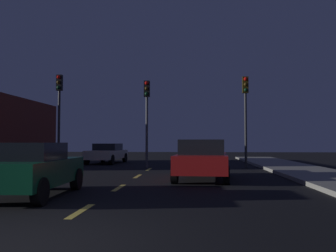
# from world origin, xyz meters

# --- Properties ---
(ground_plane) EXTENTS (80.00, 80.00, 0.00)m
(ground_plane) POSITION_xyz_m (0.00, 7.00, 0.00)
(ground_plane) COLOR black
(lane_stripe_second) EXTENTS (0.16, 1.60, 0.01)m
(lane_stripe_second) POSITION_xyz_m (0.00, 2.60, 0.00)
(lane_stripe_second) COLOR #EACC4C
(lane_stripe_second) RESTS_ON ground_plane
(lane_stripe_third) EXTENTS (0.16, 1.60, 0.01)m
(lane_stripe_third) POSITION_xyz_m (0.00, 6.40, 0.00)
(lane_stripe_third) COLOR #EACC4C
(lane_stripe_third) RESTS_ON ground_plane
(lane_stripe_fourth) EXTENTS (0.16, 1.60, 0.01)m
(lane_stripe_fourth) POSITION_xyz_m (0.00, 10.20, 0.00)
(lane_stripe_fourth) COLOR #EACC4C
(lane_stripe_fourth) RESTS_ON ground_plane
(lane_stripe_fifth) EXTENTS (0.16, 1.60, 0.01)m
(lane_stripe_fifth) POSITION_xyz_m (0.00, 14.00, 0.00)
(lane_stripe_fifth) COLOR #EACC4C
(lane_stripe_fifth) RESTS_ON ground_plane
(traffic_signal_left) EXTENTS (0.32, 0.38, 5.27)m
(traffic_signal_left) POSITION_xyz_m (-5.28, 15.06, 3.67)
(traffic_signal_left) COLOR #2D2D30
(traffic_signal_left) RESTS_ON ground_plane
(traffic_signal_center) EXTENTS (0.32, 0.38, 4.87)m
(traffic_signal_center) POSITION_xyz_m (-0.26, 15.06, 3.41)
(traffic_signal_center) COLOR #4C4C51
(traffic_signal_center) RESTS_ON ground_plane
(traffic_signal_right) EXTENTS (0.32, 0.38, 5.03)m
(traffic_signal_right) POSITION_xyz_m (5.19, 15.06, 3.52)
(traffic_signal_right) COLOR #2D2D30
(traffic_signal_right) RESTS_ON ground_plane
(car_stopped_ahead) EXTENTS (2.25, 4.69, 1.52)m
(car_stopped_ahead) POSITION_xyz_m (2.68, 9.21, 0.77)
(car_stopped_ahead) COLOR #B21919
(car_stopped_ahead) RESTS_ON ground_plane
(car_adjacent_lane) EXTENTS (1.95, 3.92, 1.42)m
(car_adjacent_lane) POSITION_xyz_m (-1.96, 4.43, 0.74)
(car_adjacent_lane) COLOR #0F4C2D
(car_adjacent_lane) RESTS_ON ground_plane
(car_oncoming_far) EXTENTS (2.12, 4.42, 1.33)m
(car_oncoming_far) POSITION_xyz_m (-3.49, 19.20, 0.70)
(car_oncoming_far) COLOR beige
(car_oncoming_far) RESTS_ON ground_plane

